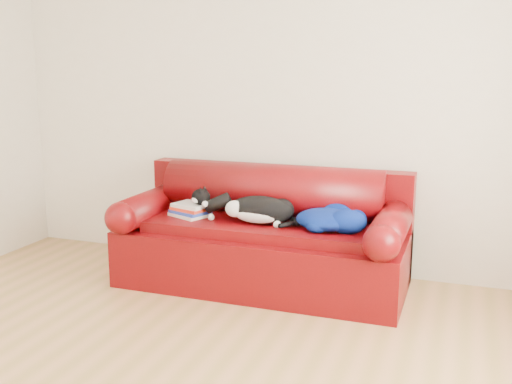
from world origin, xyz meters
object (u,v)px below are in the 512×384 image
sofa_base (263,254)px  cat (259,210)px  book_stack (191,210)px  blanket (330,218)px

sofa_base → cat: (0.00, -0.09, 0.36)m
sofa_base → book_stack: book_stack is taller
cat → blanket: bearing=-6.7°
book_stack → cat: cat is taller
book_stack → blanket: bearing=1.0°
blanket → sofa_base: bearing=174.3°
blanket → book_stack: bearing=-179.0°
sofa_base → blanket: (0.51, -0.05, 0.33)m
sofa_base → book_stack: 0.64m
cat → book_stack: bearing=167.8°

